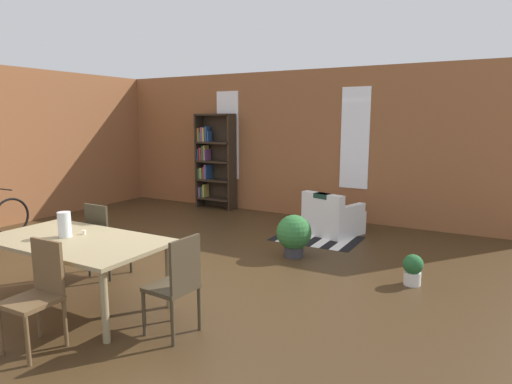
{
  "coord_description": "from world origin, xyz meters",
  "views": [
    {
      "loc": [
        3.86,
        -4.12,
        2.0
      ],
      "look_at": [
        0.8,
        1.36,
        0.93
      ],
      "focal_mm": 30.63,
      "sensor_mm": 36.0,
      "label": 1
    }
  ],
  "objects_px": {
    "dining_chair_head_right": "(177,282)",
    "potted_plant_corner": "(294,234)",
    "dining_chair_near_right": "(38,291)",
    "potted_plant_by_shelf": "(413,269)",
    "vase_on_table": "(65,225)",
    "dining_chair_far_left": "(104,237)",
    "armchair_white": "(332,218)",
    "bookshelf_tall": "(213,160)",
    "dining_table": "(77,246)"
  },
  "relations": [
    {
      "from": "dining_table",
      "to": "potted_plant_by_shelf",
      "type": "relative_size",
      "value": 5.18
    },
    {
      "from": "dining_chair_near_right",
      "to": "bookshelf_tall",
      "type": "bearing_deg",
      "value": 110.56
    },
    {
      "from": "dining_table",
      "to": "bookshelf_tall",
      "type": "xyz_separation_m",
      "value": [
        -1.74,
        5.04,
        0.4
      ]
    },
    {
      "from": "dining_chair_far_left",
      "to": "dining_table",
      "type": "bearing_deg",
      "value": -59.86
    },
    {
      "from": "potted_plant_by_shelf",
      "to": "bookshelf_tall",
      "type": "bearing_deg",
      "value": 150.68
    },
    {
      "from": "dining_chair_head_right",
      "to": "potted_plant_by_shelf",
      "type": "bearing_deg",
      "value": 54.62
    },
    {
      "from": "dining_chair_near_right",
      "to": "potted_plant_corner",
      "type": "relative_size",
      "value": 1.54
    },
    {
      "from": "dining_chair_head_right",
      "to": "potted_plant_corner",
      "type": "xyz_separation_m",
      "value": [
        -0.03,
        2.67,
        -0.18
      ]
    },
    {
      "from": "bookshelf_tall",
      "to": "potted_plant_corner",
      "type": "distance_m",
      "value": 3.94
    },
    {
      "from": "dining_chair_head_right",
      "to": "potted_plant_corner",
      "type": "bearing_deg",
      "value": 90.7
    },
    {
      "from": "dining_chair_near_right",
      "to": "potted_plant_by_shelf",
      "type": "height_order",
      "value": "dining_chair_near_right"
    },
    {
      "from": "armchair_white",
      "to": "potted_plant_corner",
      "type": "height_order",
      "value": "armchair_white"
    },
    {
      "from": "vase_on_table",
      "to": "dining_chair_head_right",
      "type": "height_order",
      "value": "vase_on_table"
    },
    {
      "from": "dining_chair_near_right",
      "to": "dining_chair_head_right",
      "type": "bearing_deg",
      "value": 39.52
    },
    {
      "from": "dining_table",
      "to": "dining_chair_far_left",
      "type": "height_order",
      "value": "dining_chair_far_left"
    },
    {
      "from": "vase_on_table",
      "to": "dining_chair_far_left",
      "type": "relative_size",
      "value": 0.29
    },
    {
      "from": "vase_on_table",
      "to": "dining_chair_far_left",
      "type": "bearing_deg",
      "value": 109.64
    },
    {
      "from": "potted_plant_by_shelf",
      "to": "potted_plant_corner",
      "type": "distance_m",
      "value": 1.75
    },
    {
      "from": "dining_table",
      "to": "armchair_white",
      "type": "distance_m",
      "value": 4.38
    },
    {
      "from": "dining_chair_far_left",
      "to": "armchair_white",
      "type": "distance_m",
      "value": 3.85
    },
    {
      "from": "dining_chair_far_left",
      "to": "bookshelf_tall",
      "type": "distance_m",
      "value": 4.51
    },
    {
      "from": "vase_on_table",
      "to": "potted_plant_corner",
      "type": "distance_m",
      "value": 3.1
    },
    {
      "from": "dining_chair_near_right",
      "to": "potted_plant_corner",
      "type": "distance_m",
      "value": 3.54
    },
    {
      "from": "vase_on_table",
      "to": "dining_table",
      "type": "bearing_deg",
      "value": -0.0
    },
    {
      "from": "vase_on_table",
      "to": "dining_chair_head_right",
      "type": "relative_size",
      "value": 0.29
    },
    {
      "from": "armchair_white",
      "to": "vase_on_table",
      "type": "bearing_deg",
      "value": -110.51
    },
    {
      "from": "bookshelf_tall",
      "to": "potted_plant_by_shelf",
      "type": "xyz_separation_m",
      "value": [
        4.77,
        -2.68,
        -0.87
      ]
    },
    {
      "from": "vase_on_table",
      "to": "bookshelf_tall",
      "type": "bearing_deg",
      "value": 107.27
    },
    {
      "from": "dining_table",
      "to": "dining_chair_head_right",
      "type": "distance_m",
      "value": 1.36
    },
    {
      "from": "armchair_white",
      "to": "dining_chair_far_left",
      "type": "bearing_deg",
      "value": -118.29
    },
    {
      "from": "dining_chair_head_right",
      "to": "potted_plant_corner",
      "type": "height_order",
      "value": "dining_chair_head_right"
    },
    {
      "from": "armchair_white",
      "to": "potted_plant_corner",
      "type": "bearing_deg",
      "value": -92.31
    },
    {
      "from": "dining_chair_head_right",
      "to": "bookshelf_tall",
      "type": "height_order",
      "value": "bookshelf_tall"
    },
    {
      "from": "vase_on_table",
      "to": "bookshelf_tall",
      "type": "xyz_separation_m",
      "value": [
        -1.57,
        5.04,
        0.2
      ]
    },
    {
      "from": "dining_chair_far_left",
      "to": "armchair_white",
      "type": "xyz_separation_m",
      "value": [
        1.82,
        3.38,
        -0.23
      ]
    },
    {
      "from": "dining_chair_far_left",
      "to": "potted_plant_corner",
      "type": "distance_m",
      "value": 2.6
    },
    {
      "from": "bookshelf_tall",
      "to": "potted_plant_corner",
      "type": "relative_size",
      "value": 3.39
    },
    {
      "from": "dining_chair_near_right",
      "to": "armchair_white",
      "type": "xyz_separation_m",
      "value": [
        0.94,
        4.9,
        -0.23
      ]
    },
    {
      "from": "dining_chair_near_right",
      "to": "bookshelf_tall",
      "type": "xyz_separation_m",
      "value": [
        -2.18,
        5.8,
        0.56
      ]
    },
    {
      "from": "dining_chair_near_right",
      "to": "armchair_white",
      "type": "height_order",
      "value": "dining_chair_near_right"
    },
    {
      "from": "dining_chair_far_left",
      "to": "potted_plant_by_shelf",
      "type": "height_order",
      "value": "dining_chair_far_left"
    },
    {
      "from": "dining_chair_near_right",
      "to": "armchair_white",
      "type": "relative_size",
      "value": 0.94
    },
    {
      "from": "dining_chair_near_right",
      "to": "dining_chair_head_right",
      "type": "distance_m",
      "value": 1.19
    },
    {
      "from": "dining_chair_near_right",
      "to": "potted_plant_corner",
      "type": "bearing_deg",
      "value": 75.57
    },
    {
      "from": "dining_chair_head_right",
      "to": "armchair_white",
      "type": "relative_size",
      "value": 0.94
    },
    {
      "from": "dining_chair_head_right",
      "to": "potted_plant_by_shelf",
      "type": "distance_m",
      "value": 2.92
    },
    {
      "from": "bookshelf_tall",
      "to": "potted_plant_by_shelf",
      "type": "height_order",
      "value": "bookshelf_tall"
    },
    {
      "from": "dining_chair_near_right",
      "to": "potted_plant_by_shelf",
      "type": "xyz_separation_m",
      "value": [
        2.6,
        3.12,
        -0.31
      ]
    },
    {
      "from": "dining_chair_head_right",
      "to": "potted_plant_by_shelf",
      "type": "height_order",
      "value": "dining_chair_head_right"
    },
    {
      "from": "dining_chair_near_right",
      "to": "dining_chair_head_right",
      "type": "height_order",
      "value": "same"
    }
  ]
}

